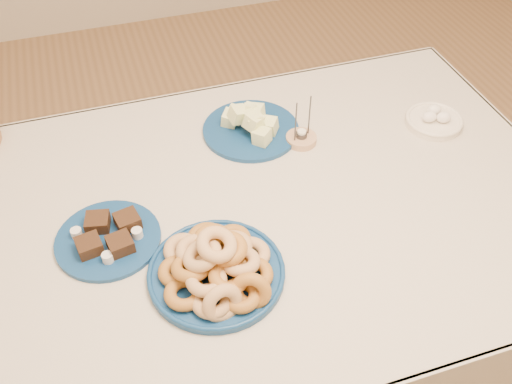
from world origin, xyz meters
TOP-DOWN VIEW (x-y plane):
  - ground at (0.00, 0.00)m, footprint 5.00×5.00m
  - dining_table at (0.00, 0.00)m, footprint 1.71×1.11m
  - donut_platter at (-0.14, -0.19)m, footprint 0.32×0.32m
  - melon_plate at (0.09, 0.29)m, footprint 0.36×0.36m
  - brownie_plate at (-0.36, -0.01)m, footprint 0.28×0.28m
  - candle_holder at (0.22, 0.20)m, footprint 0.11×0.11m
  - egg_bowl at (0.62, 0.16)m, footprint 0.19×0.19m

SIDE VIEW (x-z plane):
  - ground at x=0.00m, z-range 0.00..0.00m
  - dining_table at x=0.00m, z-range 0.27..1.02m
  - candle_holder at x=0.22m, z-range 0.69..0.84m
  - brownie_plate at x=-0.36m, z-range 0.74..0.79m
  - egg_bowl at x=0.62m, z-range 0.74..0.80m
  - melon_plate at x=0.09m, z-range 0.73..0.83m
  - donut_platter at x=-0.14m, z-range 0.71..0.86m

